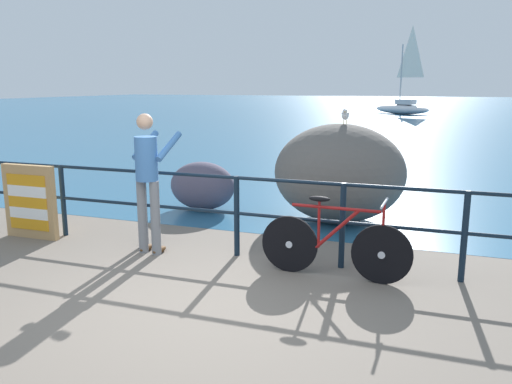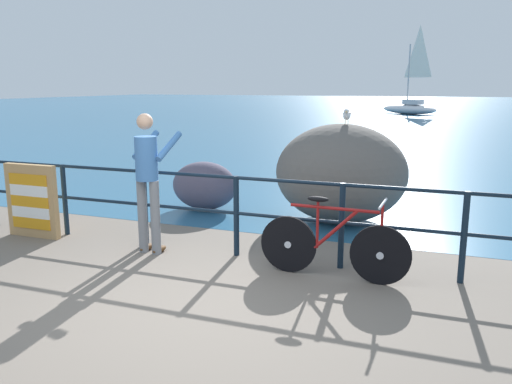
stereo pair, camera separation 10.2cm
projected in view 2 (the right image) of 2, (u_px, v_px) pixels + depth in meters
name	position (u px, v px, depth m)	size (l,w,h in m)	color
ground_plane	(393.00, 134.00, 23.36)	(120.00, 120.00, 0.10)	#6B6056
sea_surface	(425.00, 107.00, 48.76)	(120.00, 90.00, 0.01)	#285B7F
promenade_railing	(236.00, 207.00, 6.47)	(8.03, 0.07, 1.02)	black
bicycle	(333.00, 244.00, 5.75)	(1.70, 0.48, 0.92)	black
person_at_railing	(148.00, 177.00, 6.51)	(0.48, 0.65, 1.78)	slate
folded_deckchair_stack	(32.00, 201.00, 7.30)	(0.84, 0.10, 1.04)	tan
breakwater_boulder_main	(341.00, 173.00, 8.10)	(2.05, 1.82, 1.54)	#605B56
breakwater_boulder_left	(204.00, 186.00, 8.96)	(1.16, 0.80, 0.83)	#534D60
seagull	(347.00, 115.00, 7.88)	(0.15, 0.34, 0.23)	gold
sailboat	(410.00, 104.00, 37.26)	(4.44, 3.39, 6.16)	white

